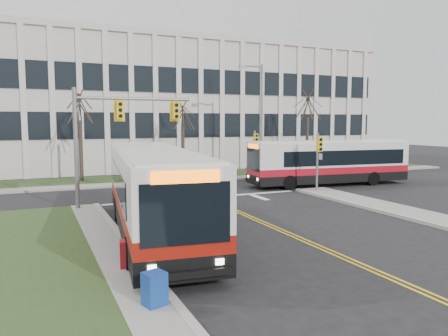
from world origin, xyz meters
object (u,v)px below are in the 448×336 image
at_px(newspaper_box_blue, 154,292).
at_px(streetlight, 260,113).
at_px(newspaper_box_red, 128,256).
at_px(bus_main, 154,194).
at_px(directory_sign, 192,163).
at_px(bus_cross, 329,163).

bearing_deg(newspaper_box_blue, streetlight, 38.95).
xyz_separation_m(streetlight, newspaper_box_blue, (-14.84, -22.16, -4.72)).
bearing_deg(newspaper_box_red, bus_main, 75.29).
relative_size(directory_sign, newspaper_box_red, 2.11).
height_order(bus_main, newspaper_box_blue, bus_main).
distance_m(newspaper_box_blue, newspaper_box_red, 3.06).
distance_m(directory_sign, bus_cross, 10.99).
height_order(streetlight, directory_sign, streetlight).
height_order(directory_sign, newspaper_box_blue, directory_sign).
bearing_deg(newspaper_box_red, newspaper_box_blue, -79.37).
bearing_deg(bus_cross, newspaper_box_red, -48.05).
bearing_deg(bus_cross, directory_sign, -131.20).
xyz_separation_m(bus_cross, newspaper_box_red, (-16.83, -12.40, -1.08)).
xyz_separation_m(bus_main, newspaper_box_blue, (-1.81, -6.84, -1.20)).
height_order(streetlight, bus_main, streetlight).
height_order(streetlight, newspaper_box_red, streetlight).
distance_m(streetlight, directory_sign, 6.96).
xyz_separation_m(streetlight, newspaper_box_red, (-14.83, -19.10, -4.72)).
bearing_deg(directory_sign, bus_main, -114.29).
bearing_deg(bus_main, directory_sign, 72.97).
distance_m(streetlight, newspaper_box_blue, 27.08).
relative_size(directory_sign, bus_main, 0.16).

